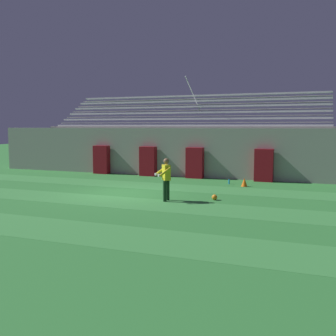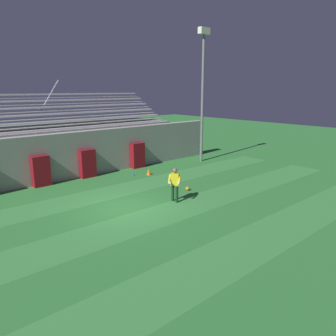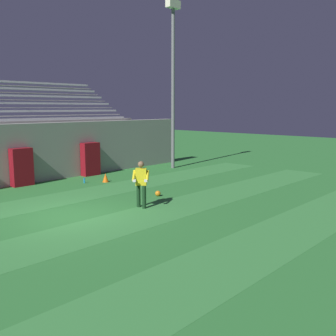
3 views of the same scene
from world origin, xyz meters
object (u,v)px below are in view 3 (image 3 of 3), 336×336
(goalkeeper, at_px, (141,181))
(soccer_ball, at_px, (158,193))
(padding_pillar_far_right, at_px, (90,159))
(water_bottle, at_px, (84,181))
(padding_pillar_gate_right, at_px, (22,167))
(traffic_cone, at_px, (106,178))
(floodlight_pole, at_px, (173,67))

(goalkeeper, distance_m, soccer_ball, 2.11)
(padding_pillar_far_right, bearing_deg, water_bottle, -134.29)
(padding_pillar_gate_right, distance_m, water_bottle, 2.86)
(soccer_ball, bearing_deg, water_bottle, 94.92)
(traffic_cone, bearing_deg, soccer_ball, -96.84)
(soccer_ball, relative_size, water_bottle, 0.92)
(padding_pillar_far_right, bearing_deg, soccer_ball, -100.58)
(padding_pillar_far_right, height_order, water_bottle, padding_pillar_far_right)
(padding_pillar_gate_right, height_order, traffic_cone, padding_pillar_gate_right)
(soccer_ball, bearing_deg, padding_pillar_gate_right, 113.94)
(goalkeeper, height_order, traffic_cone, goalkeeper)
(floodlight_pole, height_order, soccer_ball, floodlight_pole)
(padding_pillar_far_right, relative_size, water_bottle, 7.17)
(soccer_ball, bearing_deg, traffic_cone, 83.16)
(padding_pillar_far_right, relative_size, traffic_cone, 4.10)
(soccer_ball, xyz_separation_m, water_bottle, (-0.38, 4.47, 0.01))
(soccer_ball, bearing_deg, padding_pillar_far_right, 79.42)
(goalkeeper, distance_m, water_bottle, 5.56)
(padding_pillar_far_right, height_order, goalkeeper, padding_pillar_far_right)
(traffic_cone, bearing_deg, padding_pillar_far_right, 72.51)
(padding_pillar_gate_right, distance_m, floodlight_pole, 10.07)
(padding_pillar_gate_right, bearing_deg, traffic_cone, -33.20)
(goalkeeper, bearing_deg, padding_pillar_gate_right, 97.78)
(padding_pillar_gate_right, distance_m, traffic_cone, 3.81)
(padding_pillar_far_right, bearing_deg, padding_pillar_gate_right, 180.00)
(padding_pillar_gate_right, xyz_separation_m, padding_pillar_far_right, (3.79, 0.00, 0.00))
(padding_pillar_far_right, distance_m, soccer_ball, 6.16)
(padding_pillar_far_right, bearing_deg, floodlight_pole, -16.62)
(water_bottle, bearing_deg, traffic_cone, -30.82)
(padding_pillar_gate_right, bearing_deg, water_bottle, -34.06)
(floodlight_pole, relative_size, goalkeeper, 5.65)
(water_bottle, bearing_deg, floodlight_pole, 0.90)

